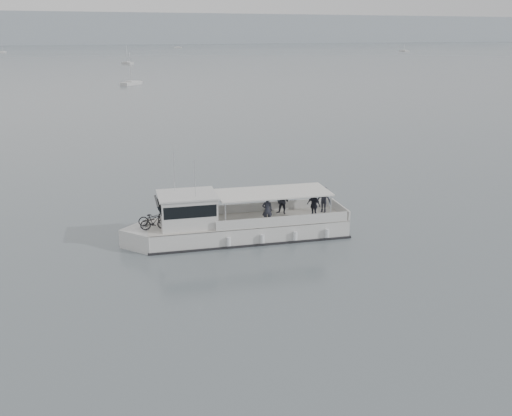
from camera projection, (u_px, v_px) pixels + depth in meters
name	position (u px, v px, depth m)	size (l,w,h in m)	color
ground	(338.00, 234.00, 31.20)	(1400.00, 1400.00, 0.00)	#556064
headland	(29.00, 29.00, 522.05)	(1400.00, 90.00, 28.00)	#939EA8
tour_boat	(228.00, 224.00, 30.27)	(12.20, 4.52, 5.08)	silver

